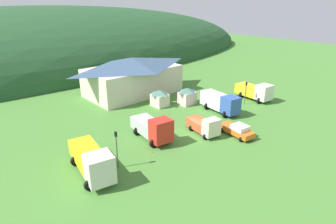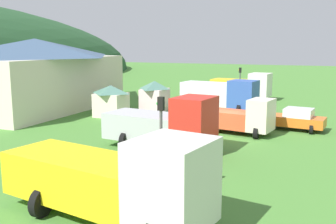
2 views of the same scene
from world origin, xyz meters
name	(u,v)px [view 1 (image 1 of 2)]	position (x,y,z in m)	size (l,w,h in m)	color
ground_plane	(193,132)	(0.00, 0.00, 0.00)	(200.00, 200.00, 0.00)	#477F33
forested_hill_backdrop	(41,63)	(0.00, 60.22, 0.00)	(160.09, 60.00, 30.82)	#234C28
depot_building	(133,75)	(3.76, 19.68, 3.58)	(18.21, 10.64, 6.95)	beige
play_shed_cream	(160,98)	(3.19, 10.98, 1.45)	(2.52, 2.74, 2.81)	beige
play_shed_pink	(187,96)	(7.30, 8.56, 1.51)	(2.89, 2.30, 2.93)	beige
flatbed_truck_yellow	(92,161)	(-15.03, -0.02, 1.64)	(4.18, 8.64, 3.41)	silver
crane_truck_red	(153,128)	(-5.38, 2.04, 1.63)	(3.83, 7.10, 3.41)	red
light_truck_cream	(205,125)	(0.79, -1.27, 1.23)	(3.14, 5.43, 2.63)	beige
box_truck_blue	(221,102)	(8.67, 2.35, 1.74)	(3.67, 7.38, 3.17)	#3356AD
heavy_rig_striped	(255,91)	(18.19, 2.12, 1.62)	(3.77, 6.93, 3.16)	silver
service_pickup_orange	(237,130)	(3.67, -4.50, 0.83)	(2.80, 5.18, 1.66)	orange
traffic_light_west	(117,146)	(-12.46, -0.67, 2.64)	(0.20, 0.32, 4.32)	#4C4C51
traffic_light_east	(246,91)	(14.76, 1.90, 2.44)	(0.20, 0.32, 3.95)	#4C4C51
traffic_cone_near_pickup	(152,153)	(-7.76, -0.56, 0.00)	(0.36, 0.36, 0.49)	orange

